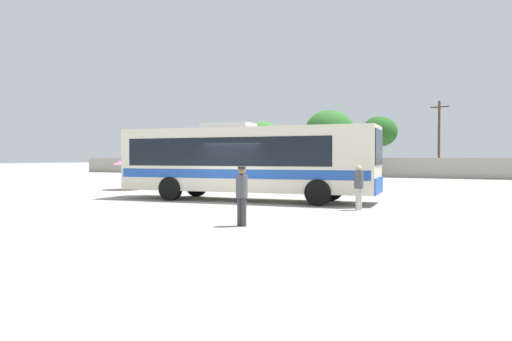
{
  "coord_description": "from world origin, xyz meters",
  "views": [
    {
      "loc": [
        10.27,
        -17.13,
        1.87
      ],
      "look_at": [
        0.12,
        2.07,
        1.31
      ],
      "focal_mm": 33.83,
      "sensor_mm": 36.0,
      "label": 1
    }
  ],
  "objects": [
    {
      "name": "parked_car_third_white",
      "position": [
        -2.35,
        26.91,
        0.77
      ],
      "size": [
        4.19,
        2.22,
        1.45
      ],
      "color": "silver",
      "rests_on": "ground_plane"
    },
    {
      "name": "ground_plane",
      "position": [
        0.0,
        10.0,
        0.0
      ],
      "size": [
        300.0,
        300.0,
        0.0
      ],
      "primitive_type": "plane",
      "color": "gray"
    },
    {
      "name": "vendor_umbrella_secondary_pink",
      "position": [
        -9.52,
        4.63,
        1.75
      ],
      "size": [
        2.2,
        2.2,
        2.09
      ],
      "color": "gray",
      "rests_on": "ground_plane"
    },
    {
      "name": "perimeter_wall",
      "position": [
        0.0,
        29.91,
        0.95
      ],
      "size": [
        80.0,
        0.3,
        1.89
      ],
      "primitive_type": "cube",
      "color": "#9E998C",
      "rests_on": "ground_plane"
    },
    {
      "name": "coach_bus_cream_blue",
      "position": [
        -0.11,
        1.36,
        1.83
      ],
      "size": [
        11.58,
        3.9,
        3.41
      ],
      "color": "silver",
      "rests_on": "ground_plane"
    },
    {
      "name": "roadside_tree_left",
      "position": [
        -17.06,
        36.59,
        4.63
      ],
      "size": [
        4.15,
        4.15,
        6.41
      ],
      "color": "brown",
      "rests_on": "ground_plane"
    },
    {
      "name": "parked_car_second_black",
      "position": [
        -8.17,
        26.0,
        0.81
      ],
      "size": [
        4.42,
        2.05,
        1.53
      ],
      "color": "black",
      "rests_on": "ground_plane"
    },
    {
      "name": "attendant_by_bus_door",
      "position": [
        5.48,
        -0.19,
        0.91
      ],
      "size": [
        0.42,
        0.42,
        1.61
      ],
      "color": "#B7B2A8",
      "rests_on": "ground_plane"
    },
    {
      "name": "parked_car_leftmost_black",
      "position": [
        -13.41,
        26.99,
        0.76
      ],
      "size": [
        4.55,
        2.24,
        1.43
      ],
      "color": "black",
      "rests_on": "ground_plane"
    },
    {
      "name": "roadside_tree_midright",
      "position": [
        -2.36,
        35.5,
        4.73
      ],
      "size": [
        3.88,
        3.88,
        6.4
      ],
      "color": "brown",
      "rests_on": "ground_plane"
    },
    {
      "name": "utility_pole_near",
      "position": [
        3.99,
        33.66,
        3.95
      ],
      "size": [
        1.79,
        0.45,
        7.54
      ],
      "color": "#4C3823",
      "rests_on": "ground_plane"
    },
    {
      "name": "roadside_tree_midleft",
      "position": [
        -8.35,
        36.45,
        5.02
      ],
      "size": [
        5.71,
        5.71,
        7.45
      ],
      "color": "brown",
      "rests_on": "ground_plane"
    },
    {
      "name": "passenger_waiting_on_apron",
      "position": [
        3.77,
        -5.67,
        0.93
      ],
      "size": [
        0.39,
        0.39,
        1.64
      ],
      "color": "#38383D",
      "rests_on": "ground_plane"
    }
  ]
}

